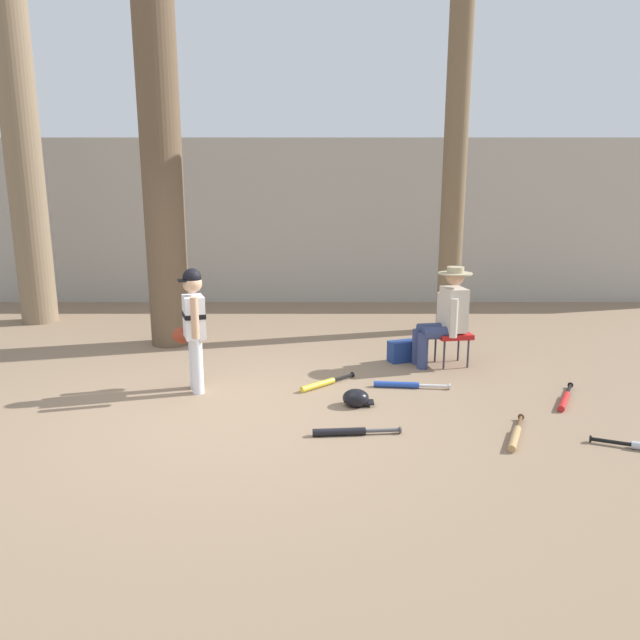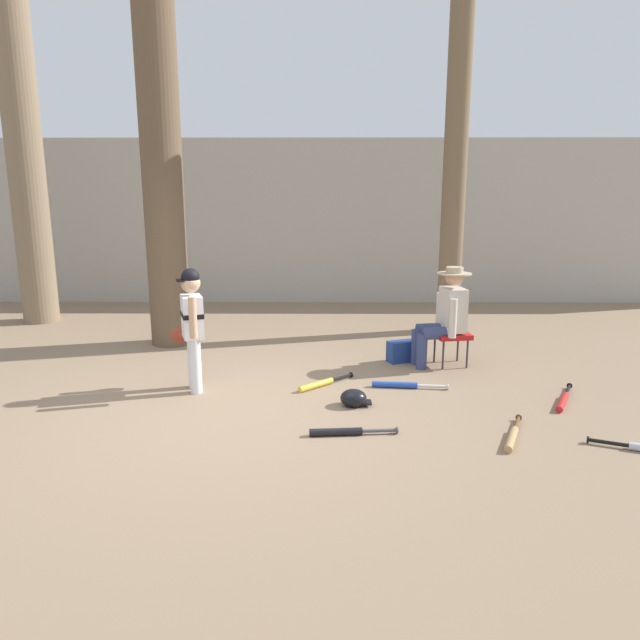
% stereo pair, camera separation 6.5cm
% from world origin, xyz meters
% --- Properties ---
extents(ground_plane, '(60.00, 60.00, 0.00)m').
position_xyz_m(ground_plane, '(0.00, 0.00, 0.00)').
color(ground_plane, '#897056').
extents(concrete_back_wall, '(18.00, 0.36, 3.03)m').
position_xyz_m(concrete_back_wall, '(0.00, 5.87, 1.51)').
color(concrete_back_wall, '#ADA89E').
rests_on(concrete_back_wall, ground).
extents(tree_near_player, '(0.83, 0.83, 6.51)m').
position_xyz_m(tree_near_player, '(-1.18, 2.60, 2.83)').
color(tree_near_player, brown).
rests_on(tree_near_player, ground).
extents(tree_behind_spectator, '(0.45, 0.45, 5.27)m').
position_xyz_m(tree_behind_spectator, '(2.83, 3.39, 2.41)').
color(tree_behind_spectator, brown).
rests_on(tree_behind_spectator, ground).
extents(young_ballplayer, '(0.44, 0.56, 1.31)m').
position_xyz_m(young_ballplayer, '(-0.43, 0.65, 0.74)').
color(young_ballplayer, white).
rests_on(young_ballplayer, ground).
extents(folding_stool, '(0.46, 0.46, 0.41)m').
position_xyz_m(folding_stool, '(2.49, 1.58, 0.36)').
color(folding_stool, red).
rests_on(folding_stool, ground).
extents(seated_spectator, '(0.68, 0.54, 1.20)m').
position_xyz_m(seated_spectator, '(2.39, 1.57, 0.64)').
color(seated_spectator, navy).
rests_on(seated_spectator, ground).
extents(handbag_beside_stool, '(0.38, 0.29, 0.26)m').
position_xyz_m(handbag_beside_stool, '(1.91, 1.72, 0.13)').
color(handbag_beside_stool, navy).
rests_on(handbag_beside_stool, ground).
extents(tree_far_left, '(0.72, 0.72, 6.09)m').
position_xyz_m(tree_far_left, '(-3.67, 4.00, 2.70)').
color(tree_far_left, '#7F6B51').
rests_on(tree_far_left, ground).
extents(bat_black_composite, '(0.78, 0.12, 0.07)m').
position_xyz_m(bat_black_composite, '(1.12, -0.52, 0.03)').
color(bat_black_composite, black).
rests_on(bat_black_composite, ground).
extents(bat_red_barrel, '(0.45, 0.75, 0.07)m').
position_xyz_m(bat_red_barrel, '(3.34, 0.27, 0.03)').
color(bat_red_barrel, red).
rests_on(bat_red_barrel, ground).
extents(bat_wood_tan, '(0.37, 0.72, 0.07)m').
position_xyz_m(bat_wood_tan, '(2.56, -0.61, 0.03)').
color(bat_wood_tan, tan).
rests_on(bat_wood_tan, ground).
extents(bat_blue_youth, '(0.82, 0.15, 0.07)m').
position_xyz_m(bat_blue_youth, '(1.78, 0.72, 0.03)').
color(bat_blue_youth, '#2347AD').
rests_on(bat_blue_youth, ground).
extents(bat_yellow_trainer, '(0.61, 0.57, 0.07)m').
position_xyz_m(bat_yellow_trainer, '(0.91, 0.76, 0.03)').
color(bat_yellow_trainer, yellow).
rests_on(bat_yellow_trainer, ground).
extents(batting_helmet_black, '(0.31, 0.24, 0.18)m').
position_xyz_m(batting_helmet_black, '(1.25, 0.19, 0.08)').
color(batting_helmet_black, black).
rests_on(batting_helmet_black, ground).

